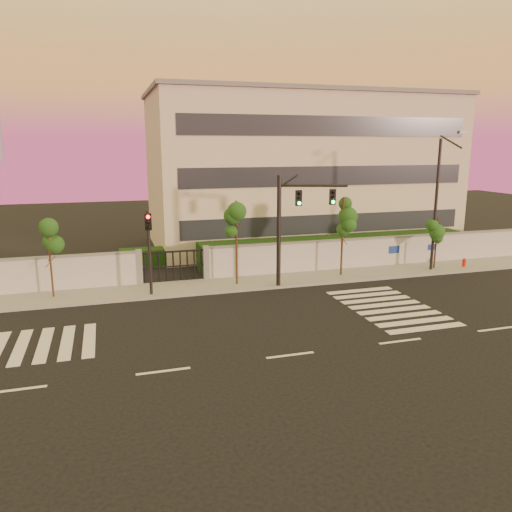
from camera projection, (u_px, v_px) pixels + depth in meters
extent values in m
plane|color=black|center=(290.00, 355.00, 19.83)|extent=(120.00, 120.00, 0.00)
cube|color=gray|center=(228.00, 285.00, 29.63)|extent=(60.00, 3.00, 0.15)
cube|color=#ABADB2|center=(424.00, 250.00, 34.91)|extent=(31.00, 0.30, 2.00)
cube|color=slate|center=(425.00, 235.00, 34.68)|extent=(31.00, 0.36, 0.12)
cube|color=slate|center=(139.00, 268.00, 29.40)|extent=(0.35, 0.35, 2.20)
cube|color=slate|center=(206.00, 263.00, 30.52)|extent=(0.35, 0.35, 2.20)
cube|color=black|center=(337.00, 249.00, 35.72)|extent=(20.00, 2.00, 1.80)
cube|color=black|center=(164.00, 256.00, 34.74)|extent=(6.00, 1.50, 1.20)
cube|color=beige|center=(299.00, 172.00, 41.62)|extent=(24.00, 12.00, 12.00)
cube|color=#262D38|center=(329.00, 224.00, 36.76)|extent=(22.00, 0.08, 1.40)
cube|color=#262D38|center=(330.00, 176.00, 36.00)|extent=(22.00, 0.08, 1.40)
cube|color=#262D38|center=(332.00, 126.00, 35.24)|extent=(22.00, 0.08, 1.40)
cube|color=slate|center=(301.00, 95.00, 40.30)|extent=(24.40, 12.40, 0.30)
cube|color=silver|center=(21.00, 347.00, 20.63)|extent=(0.50, 4.00, 0.02)
cube|color=silver|center=(44.00, 344.00, 20.89)|extent=(0.50, 4.00, 0.02)
cube|color=silver|center=(67.00, 342.00, 21.14)|extent=(0.50, 4.00, 0.02)
cube|color=silver|center=(89.00, 340.00, 21.40)|extent=(0.50, 4.00, 0.02)
cube|color=silver|center=(426.00, 328.00, 22.74)|extent=(4.00, 0.50, 0.02)
cube|color=silver|center=(415.00, 322.00, 23.58)|extent=(4.00, 0.50, 0.02)
cube|color=silver|center=(404.00, 316.00, 24.42)|extent=(4.00, 0.50, 0.02)
cube|color=silver|center=(394.00, 310.00, 25.26)|extent=(4.00, 0.50, 0.02)
cube|color=silver|center=(384.00, 305.00, 26.10)|extent=(4.00, 0.50, 0.02)
cube|color=silver|center=(376.00, 300.00, 26.94)|extent=(4.00, 0.50, 0.02)
cube|color=silver|center=(367.00, 295.00, 27.78)|extent=(4.00, 0.50, 0.02)
cube|color=silver|center=(360.00, 291.00, 28.62)|extent=(4.00, 0.50, 0.02)
cube|color=silver|center=(16.00, 390.00, 17.01)|extent=(2.00, 0.15, 0.01)
cube|color=silver|center=(163.00, 371.00, 18.42)|extent=(2.00, 0.15, 0.01)
cube|color=silver|center=(290.00, 355.00, 19.83)|extent=(2.00, 0.15, 0.01)
cube|color=silver|center=(400.00, 341.00, 21.24)|extent=(2.00, 0.15, 0.01)
cube|color=silver|center=(496.00, 329.00, 22.65)|extent=(2.00, 0.15, 0.01)
cylinder|color=#382314|center=(50.00, 262.00, 26.59)|extent=(0.11, 0.11, 4.21)
sphere|color=#164D1A|center=(48.00, 238.00, 26.32)|extent=(0.97, 0.97, 0.97)
sphere|color=#164D1A|center=(56.00, 249.00, 26.71)|extent=(0.74, 0.74, 0.74)
sphere|color=#164D1A|center=(43.00, 247.00, 26.21)|extent=(0.71, 0.71, 0.71)
cylinder|color=#382314|center=(236.00, 244.00, 29.01)|extent=(0.12, 0.12, 5.07)
sphere|color=#164D1A|center=(236.00, 218.00, 28.68)|extent=(1.13, 1.13, 1.13)
sphere|color=#164D1A|center=(241.00, 230.00, 29.14)|extent=(0.86, 0.86, 0.86)
sphere|color=#164D1A|center=(232.00, 228.00, 28.56)|extent=(0.82, 0.82, 0.82)
cylinder|color=#382314|center=(342.00, 238.00, 31.05)|extent=(0.13, 0.13, 5.07)
sphere|color=#164D1A|center=(343.00, 213.00, 30.72)|extent=(1.20, 1.20, 1.20)
sphere|color=#164D1A|center=(347.00, 225.00, 31.20)|extent=(0.91, 0.91, 0.91)
sphere|color=#164D1A|center=(339.00, 222.00, 30.59)|extent=(0.87, 0.87, 0.87)
cylinder|color=#382314|center=(436.00, 244.00, 32.95)|extent=(0.11, 0.11, 3.57)
sphere|color=#164D1A|center=(437.00, 228.00, 32.72)|extent=(1.04, 1.04, 1.04)
sphere|color=#164D1A|center=(439.00, 235.00, 33.11)|extent=(0.80, 0.80, 0.80)
sphere|color=#164D1A|center=(434.00, 234.00, 32.58)|extent=(0.76, 0.76, 0.76)
cylinder|color=black|center=(279.00, 233.00, 28.53)|extent=(0.25, 0.25, 6.55)
cylinder|color=black|center=(312.00, 186.00, 28.52)|extent=(3.84, 1.50, 0.17)
cube|color=black|center=(299.00, 198.00, 28.38)|extent=(0.37, 0.19, 0.95)
sphere|color=#0CF259|center=(299.00, 203.00, 28.34)|extent=(0.21, 0.21, 0.21)
cube|color=black|center=(333.00, 197.00, 28.98)|extent=(0.37, 0.19, 0.95)
sphere|color=#0CF259|center=(333.00, 202.00, 28.94)|extent=(0.21, 0.21, 0.21)
cylinder|color=black|center=(150.00, 254.00, 26.98)|extent=(0.17, 0.17, 4.82)
cube|color=black|center=(148.00, 222.00, 26.55)|extent=(0.38, 0.19, 0.96)
sphere|color=red|center=(148.00, 217.00, 26.38)|extent=(0.21, 0.21, 0.21)
cylinder|color=black|center=(436.00, 207.00, 32.07)|extent=(0.19, 0.19, 8.59)
cylinder|color=black|center=(451.00, 142.00, 30.28)|extent=(0.11, 2.05, 0.84)
cube|color=#3F3F44|center=(462.00, 132.00, 29.27)|extent=(0.54, 0.27, 0.16)
cylinder|color=red|center=(464.00, 265.00, 33.65)|extent=(0.22, 0.22, 0.49)
cylinder|color=red|center=(464.00, 261.00, 33.58)|extent=(0.28, 0.28, 0.10)
sphere|color=red|center=(464.00, 259.00, 33.56)|extent=(0.18, 0.18, 0.18)
cylinder|color=red|center=(464.00, 264.00, 33.63)|extent=(0.28, 0.10, 0.10)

